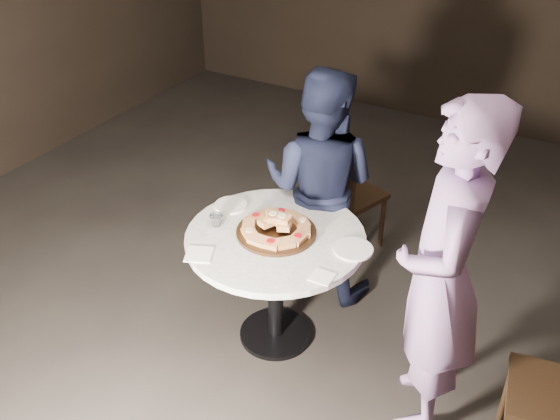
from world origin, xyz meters
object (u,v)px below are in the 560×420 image
object	(u,v)px
table	(275,255)
diner_navy	(320,186)
serving_board	(276,232)
chair_far	(342,191)
focaccia_pile	(277,226)
water_glass	(216,220)
diner_teal	(441,277)

from	to	relation	value
table	diner_navy	bearing A→B (deg)	91.94
table	diner_navy	world-z (taller)	diner_navy
serving_board	chair_far	xyz separation A→B (m)	(-0.04, 0.96, -0.25)
table	focaccia_pile	world-z (taller)	focaccia_pile
water_glass	chair_far	bearing A→B (deg)	75.34
diner_navy	diner_teal	world-z (taller)	diner_teal
serving_board	water_glass	world-z (taller)	water_glass
table	diner_navy	size ratio (longest dim) A/B	0.71
water_glass	diner_navy	world-z (taller)	diner_navy
table	diner_teal	bearing A→B (deg)	-5.97
chair_far	diner_navy	distance (m)	0.48
serving_board	diner_teal	distance (m)	0.93
diner_navy	water_glass	bearing A→B (deg)	57.37
serving_board	diner_navy	bearing A→B (deg)	91.62
water_glass	chair_far	xyz separation A→B (m)	(0.27, 1.05, -0.28)
focaccia_pile	chair_far	world-z (taller)	focaccia_pile
water_glass	diner_teal	size ratio (longest dim) A/B	0.04
serving_board	focaccia_pile	xyz separation A→B (m)	(-0.00, 0.00, 0.04)
serving_board	water_glass	xyz separation A→B (m)	(-0.32, -0.09, 0.02)
diner_teal	diner_navy	bearing A→B (deg)	-142.87
chair_far	diner_teal	xyz separation A→B (m)	(0.96, -1.07, 0.39)
table	serving_board	distance (m)	0.14
table	serving_board	xyz separation A→B (m)	(-0.00, 0.02, 0.14)
chair_far	table	bearing A→B (deg)	111.93
table	diner_teal	size ratio (longest dim) A/B	0.61
water_glass	diner_navy	size ratio (longest dim) A/B	0.05
water_glass	diner_navy	bearing A→B (deg)	64.71
diner_navy	table	bearing A→B (deg)	84.59
water_glass	diner_navy	xyz separation A→B (m)	(0.30, 0.64, -0.02)
table	focaccia_pile	xyz separation A→B (m)	(-0.00, 0.02, 0.18)
focaccia_pile	diner_teal	world-z (taller)	diner_teal
table	focaccia_pile	distance (m)	0.18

